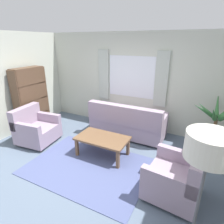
# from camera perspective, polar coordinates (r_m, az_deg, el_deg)

# --- Properties ---
(ground_plane) EXTENTS (6.24, 6.24, 0.00)m
(ground_plane) POSITION_cam_1_polar(r_m,az_deg,el_deg) (3.96, -7.16, -16.11)
(ground_plane) COLOR slate
(wall_back) EXTENTS (5.32, 0.12, 2.60)m
(wall_back) POSITION_cam_1_polar(r_m,az_deg,el_deg) (5.29, 6.02, 9.08)
(wall_back) COLOR beige
(wall_back) RESTS_ON ground_plane
(window_with_curtains) EXTENTS (1.98, 0.07, 1.40)m
(window_with_curtains) POSITION_cam_1_polar(r_m,az_deg,el_deg) (5.18, 5.74, 10.54)
(window_with_curtains) COLOR white
(area_rug) EXTENTS (2.36, 1.69, 0.01)m
(area_rug) POSITION_cam_1_polar(r_m,az_deg,el_deg) (3.95, -7.16, -16.04)
(area_rug) COLOR #4C5684
(area_rug) RESTS_ON ground_plane
(couch) EXTENTS (1.90, 0.82, 0.92)m
(couch) POSITION_cam_1_polar(r_m,az_deg,el_deg) (4.89, 4.60, -3.39)
(couch) COLOR #998499
(couch) RESTS_ON ground_plane
(armchair_left) EXTENTS (0.90, 0.92, 0.88)m
(armchair_left) POSITION_cam_1_polar(r_m,az_deg,el_deg) (4.98, -22.17, -4.66)
(armchair_left) COLOR #998499
(armchair_left) RESTS_ON ground_plane
(armchair_right) EXTENTS (0.90, 0.92, 0.88)m
(armchair_right) POSITION_cam_1_polar(r_m,az_deg,el_deg) (3.28, 19.38, -18.44)
(armchair_right) COLOR #998499
(armchair_right) RESTS_ON ground_plane
(coffee_table) EXTENTS (1.10, 0.64, 0.44)m
(coffee_table) POSITION_cam_1_polar(r_m,az_deg,el_deg) (4.06, -2.93, -8.44)
(coffee_table) COLOR brown
(coffee_table) RESTS_ON ground_plane
(potted_plant) EXTENTS (1.01, 1.24, 1.29)m
(potted_plant) POSITION_cam_1_polar(r_m,az_deg,el_deg) (4.60, 28.61, -4.88)
(potted_plant) COLOR #9E6B4C
(potted_plant) RESTS_ON ground_plane
(bookshelf) EXTENTS (0.30, 0.94, 1.72)m
(bookshelf) POSITION_cam_1_polar(r_m,az_deg,el_deg) (5.62, -22.87, 3.83)
(bookshelf) COLOR brown
(bookshelf) RESTS_ON ground_plane
(standing_lamp) EXTENTS (0.42, 0.42, 1.65)m
(standing_lamp) POSITION_cam_1_polar(r_m,az_deg,el_deg) (1.87, 27.20, -11.82)
(standing_lamp) COLOR #4C4C51
(standing_lamp) RESTS_ON ground_plane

